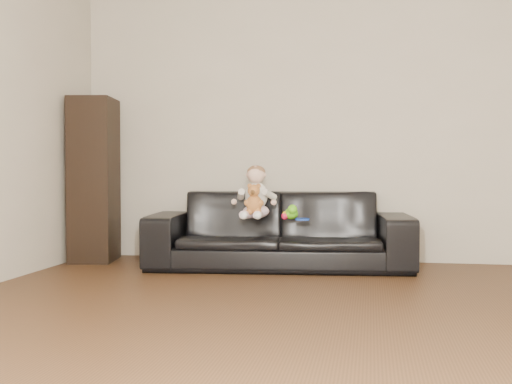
% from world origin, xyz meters
% --- Properties ---
extents(floor, '(5.50, 5.50, 0.00)m').
position_xyz_m(floor, '(0.00, 0.00, 0.00)').
color(floor, '#492E1A').
rests_on(floor, ground).
extents(wall_back, '(5.00, 0.00, 5.00)m').
position_xyz_m(wall_back, '(0.00, 2.75, 1.30)').
color(wall_back, beige).
rests_on(wall_back, ground).
extents(sofa, '(2.26, 1.06, 0.64)m').
position_xyz_m(sofa, '(-0.59, 2.25, 0.32)').
color(sofa, black).
rests_on(sofa, floor).
extents(cabinet, '(0.45, 0.56, 1.47)m').
position_xyz_m(cabinet, '(-2.30, 2.35, 0.73)').
color(cabinet, black).
rests_on(cabinet, floor).
extents(shelf_item, '(0.22, 0.28, 0.28)m').
position_xyz_m(shelf_item, '(-2.28, 2.35, 1.07)').
color(shelf_item, silver).
rests_on(shelf_item, cabinet).
extents(baby, '(0.31, 0.38, 0.44)m').
position_xyz_m(baby, '(-0.77, 2.13, 0.62)').
color(baby, '#F5CFD9').
rests_on(baby, sofa).
extents(teddy_bear, '(0.14, 0.14, 0.24)m').
position_xyz_m(teddy_bear, '(-0.76, 2.00, 0.59)').
color(teddy_bear, '#B26B33').
rests_on(teddy_bear, sofa).
extents(toy_green, '(0.16, 0.17, 0.09)m').
position_xyz_m(toy_green, '(-0.47, 2.10, 0.47)').
color(toy_green, '#5DCA17').
rests_on(toy_green, sofa).
extents(toy_rattle, '(0.08, 0.08, 0.06)m').
position_xyz_m(toy_rattle, '(-0.52, 2.06, 0.45)').
color(toy_rattle, '#E31A41').
rests_on(toy_rattle, sofa).
extents(toy_blue_disc, '(0.12, 0.12, 0.02)m').
position_xyz_m(toy_blue_disc, '(-0.37, 2.02, 0.43)').
color(toy_blue_disc, '#173CBE').
rests_on(toy_blue_disc, sofa).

